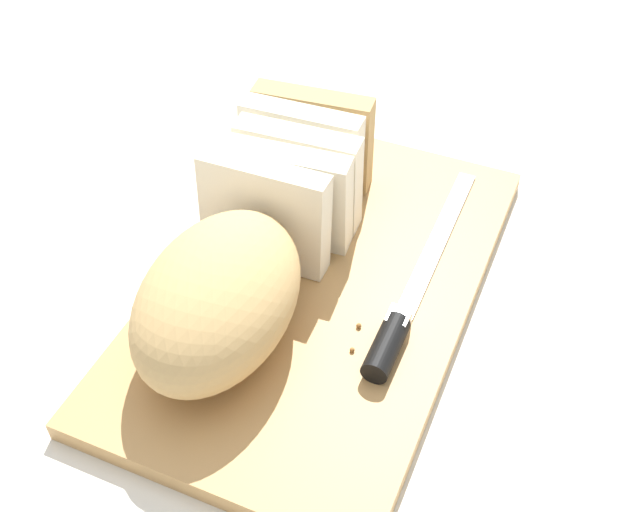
# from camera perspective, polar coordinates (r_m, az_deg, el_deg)

# --- Properties ---
(ground_plane) EXTENTS (3.00, 3.00, 0.00)m
(ground_plane) POSITION_cam_1_polar(r_m,az_deg,el_deg) (0.69, -0.00, -2.84)
(ground_plane) COLOR silver
(cutting_board) EXTENTS (0.43, 0.26, 0.02)m
(cutting_board) POSITION_cam_1_polar(r_m,az_deg,el_deg) (0.69, -0.00, -2.33)
(cutting_board) COLOR tan
(cutting_board) RESTS_ON ground_plane
(bread_loaf) EXTENTS (0.33, 0.14, 0.10)m
(bread_loaf) POSITION_cam_1_polar(r_m,az_deg,el_deg) (0.65, -5.04, 0.87)
(bread_loaf) COLOR tan
(bread_loaf) RESTS_ON cutting_board
(bread_knife) EXTENTS (0.28, 0.02, 0.02)m
(bread_knife) POSITION_cam_1_polar(r_m,az_deg,el_deg) (0.64, 5.91, -4.45)
(bread_knife) COLOR silver
(bread_knife) RESTS_ON cutting_board
(crumb_near_knife) EXTENTS (0.00, 0.00, 0.00)m
(crumb_near_knife) POSITION_cam_1_polar(r_m,az_deg,el_deg) (0.63, 2.36, -6.85)
(crumb_near_knife) COLOR #996633
(crumb_near_knife) RESTS_ON cutting_board
(crumb_near_loaf) EXTENTS (0.00, 0.00, 0.00)m
(crumb_near_loaf) POSITION_cam_1_polar(r_m,az_deg,el_deg) (0.69, -1.08, -0.89)
(crumb_near_loaf) COLOR #996633
(crumb_near_loaf) RESTS_ON cutting_board
(crumb_stray_left) EXTENTS (0.00, 0.00, 0.00)m
(crumb_stray_left) POSITION_cam_1_polar(r_m,az_deg,el_deg) (0.68, -5.04, -1.65)
(crumb_stray_left) COLOR #996633
(crumb_stray_left) RESTS_ON cutting_board
(crumb_stray_right) EXTENTS (0.00, 0.00, 0.00)m
(crumb_stray_right) POSITION_cam_1_polar(r_m,az_deg,el_deg) (0.64, 2.85, -5.10)
(crumb_stray_right) COLOR #996633
(crumb_stray_right) RESTS_ON cutting_board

